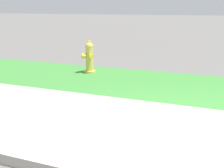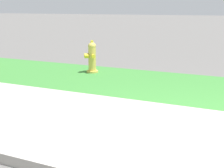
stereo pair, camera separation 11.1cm
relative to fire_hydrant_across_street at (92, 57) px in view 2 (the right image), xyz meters
The scene contains 4 objects.
ground_plane 4.36m from the fire_hydrant_across_street, 44.88° to the right, with size 120.00×120.00×0.00m, color #5B5956.
sidewalk_pavement 4.36m from the fire_hydrant_across_street, 44.88° to the right, with size 18.00×2.55×0.01m, color #ADA89E.
grass_verge 3.14m from the fire_hydrant_across_street, ahead, with size 18.00×2.59×0.01m, color #387A33.
fire_hydrant_across_street is the anchor object (origin of this frame).
Camera 2 is at (0.54, -3.61, 1.58)m, focal length 50.00 mm.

